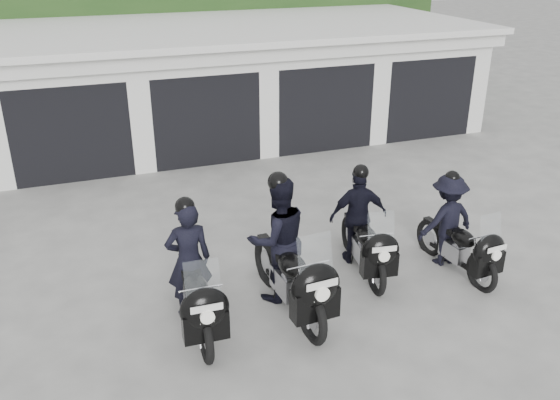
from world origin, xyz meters
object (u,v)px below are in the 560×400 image
object	(u,v)px
police_bike_a	(193,279)
police_bike_c	(361,225)
police_bike_d	(453,227)
police_bike_b	(284,251)

from	to	relation	value
police_bike_a	police_bike_c	bearing A→B (deg)	15.74
police_bike_a	police_bike_d	bearing A→B (deg)	4.60
police_bike_a	police_bike_b	size ratio (longest dim) A/B	0.91
police_bike_d	police_bike_c	bearing A→B (deg)	154.73
police_bike_b	police_bike_d	size ratio (longest dim) A/B	1.23
police_bike_a	police_bike_c	world-z (taller)	police_bike_a
police_bike_a	police_bike_b	bearing A→B (deg)	6.14
police_bike_c	police_bike_d	distance (m)	1.51
police_bike_c	police_bike_b	bearing A→B (deg)	-150.13
police_bike_c	police_bike_a	bearing A→B (deg)	-157.86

